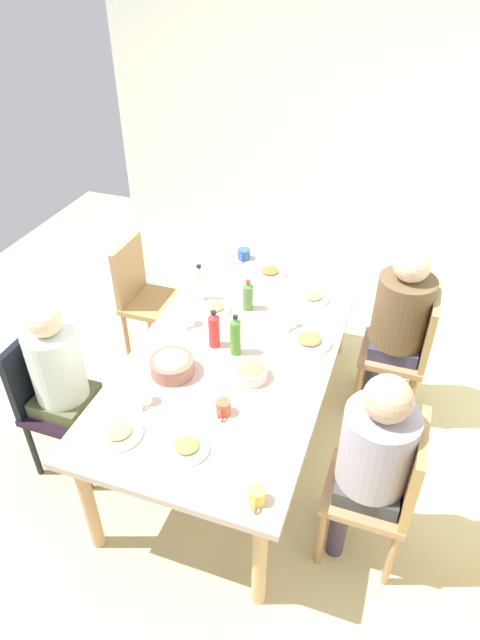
# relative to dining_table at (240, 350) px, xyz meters

# --- Properties ---
(ground_plane) EXTENTS (6.04, 6.04, 0.00)m
(ground_plane) POSITION_rel_dining_table_xyz_m (0.00, 0.00, -0.67)
(ground_plane) COLOR #C5B784
(wall_left) EXTENTS (0.12, 4.26, 2.60)m
(wall_left) POSITION_rel_dining_table_xyz_m (-2.58, 0.00, 0.63)
(wall_left) COLOR white
(wall_left) RESTS_ON ground_plane
(dining_table) EXTENTS (2.21, 1.09, 0.73)m
(dining_table) POSITION_rel_dining_table_xyz_m (0.00, 0.00, 0.00)
(dining_table) COLOR #C6A99A
(dining_table) RESTS_ON ground_plane
(chair_0) EXTENTS (0.40, 0.40, 0.90)m
(chair_0) POSITION_rel_dining_table_xyz_m (-0.55, -0.92, -0.15)
(chair_0) COLOR #AB824B
(chair_0) RESTS_ON ground_plane
(chair_1) EXTENTS (0.40, 0.40, 0.90)m
(chair_1) POSITION_rel_dining_table_xyz_m (0.55, 0.92, -0.15)
(chair_1) COLOR #A87C54
(chair_1) RESTS_ON ground_plane
(person_1) EXTENTS (0.33, 0.33, 1.17)m
(person_1) POSITION_rel_dining_table_xyz_m (0.55, 0.83, 0.05)
(person_1) COLOR #3D3646
(person_1) RESTS_ON ground_plane
(chair_2) EXTENTS (0.40, 0.40, 0.90)m
(chair_2) POSITION_rel_dining_table_xyz_m (0.55, -0.92, -0.15)
(chair_2) COLOR black
(chair_2) RESTS_ON ground_plane
(person_2) EXTENTS (0.30, 0.30, 1.14)m
(person_2) POSITION_rel_dining_table_xyz_m (0.55, -0.83, 0.01)
(person_2) COLOR #534A41
(person_2) RESTS_ON ground_plane
(chair_3) EXTENTS (0.40, 0.40, 0.90)m
(chair_3) POSITION_rel_dining_table_xyz_m (-0.55, 0.92, -0.15)
(chair_3) COLOR #A67C58
(chair_3) RESTS_ON ground_plane
(person_3) EXTENTS (0.34, 0.34, 1.20)m
(person_3) POSITION_rel_dining_table_xyz_m (-0.55, 0.83, 0.07)
(person_3) COLOR #35364B
(person_3) RESTS_ON ground_plane
(plate_0) EXTENTS (0.22, 0.22, 0.04)m
(plate_0) POSITION_rel_dining_table_xyz_m (-0.76, -0.05, 0.08)
(plate_0) COLOR white
(plate_0) RESTS_ON dining_table
(plate_1) EXTENTS (0.20, 0.20, 0.04)m
(plate_1) POSITION_rel_dining_table_xyz_m (-0.24, -0.25, 0.08)
(plate_1) COLOR white
(plate_1) RESTS_ON dining_table
(plate_2) EXTENTS (0.21, 0.21, 0.04)m
(plate_2) POSITION_rel_dining_table_xyz_m (0.82, 0.03, 0.08)
(plate_2) COLOR silver
(plate_2) RESTS_ON dining_table
(plate_3) EXTENTS (0.23, 0.23, 0.04)m
(plate_3) POSITION_rel_dining_table_xyz_m (0.85, -0.30, 0.08)
(plate_3) COLOR silver
(plate_3) RESTS_ON dining_table
(plate_4) EXTENTS (0.25, 0.25, 0.04)m
(plate_4) POSITION_rel_dining_table_xyz_m (-0.12, 0.38, 0.08)
(plate_4) COLOR silver
(plate_4) RESTS_ON dining_table
(plate_5) EXTENTS (0.21, 0.21, 0.04)m
(plate_5) POSITION_rel_dining_table_xyz_m (-0.56, 0.30, 0.08)
(plate_5) COLOR white
(plate_5) RESTS_ON dining_table
(bowl_0) EXTENTS (0.23, 0.23, 0.11)m
(bowl_0) POSITION_rel_dining_table_xyz_m (0.37, -0.25, 0.12)
(bowl_0) COLOR #8F5E4D
(bowl_0) RESTS_ON dining_table
(bowl_1) EXTENTS (0.18, 0.18, 0.09)m
(bowl_1) POSITION_rel_dining_table_xyz_m (0.27, 0.15, 0.11)
(bowl_1) COLOR beige
(bowl_1) RESTS_ON dining_table
(cup_0) EXTENTS (0.11, 0.08, 0.08)m
(cup_0) POSITION_rel_dining_table_xyz_m (-0.05, -0.34, 0.11)
(cup_0) COLOR white
(cup_0) RESTS_ON dining_table
(cup_1) EXTENTS (0.11, 0.07, 0.07)m
(cup_1) POSITION_rel_dining_table_xyz_m (0.98, 0.41, 0.10)
(cup_1) COLOR #E0CC4C
(cup_1) RESTS_ON dining_table
(cup_2) EXTENTS (0.11, 0.07, 0.07)m
(cup_2) POSITION_rel_dining_table_xyz_m (0.56, 0.11, 0.10)
(cup_2) COLOR #C75639
(cup_2) RESTS_ON dining_table
(cup_3) EXTENTS (0.13, 0.09, 0.07)m
(cup_3) POSITION_rel_dining_table_xyz_m (-0.90, -0.28, 0.10)
(cup_3) COLOR #31549C
(cup_3) RESTS_ON dining_table
(cup_4) EXTENTS (0.11, 0.07, 0.09)m
(cup_4) POSITION_rel_dining_table_xyz_m (0.62, -0.29, 0.11)
(cup_4) COLOR white
(cup_4) RESTS_ON dining_table
(cup_5) EXTENTS (0.12, 0.08, 0.07)m
(cup_5) POSITION_rel_dining_table_xyz_m (-0.22, 0.24, 0.10)
(cup_5) COLOR white
(cup_5) RESTS_ON dining_table
(bottle_0) EXTENTS (0.06, 0.06, 0.25)m
(bottle_0) POSITION_rel_dining_table_xyz_m (0.10, 0.01, 0.18)
(bottle_0) COLOR #47872E
(bottle_0) RESTS_ON dining_table
(bottle_1) EXTENTS (0.07, 0.07, 0.20)m
(bottle_1) POSITION_rel_dining_table_xyz_m (-0.32, -0.06, 0.16)
(bottle_1) COLOR #507B3A
(bottle_1) RESTS_ON dining_table
(bottle_2) EXTENTS (0.06, 0.06, 0.24)m
(bottle_2) POSITION_rel_dining_table_xyz_m (0.08, -0.12, 0.18)
(bottle_2) COLOR red
(bottle_2) RESTS_ON dining_table
(bottle_3) EXTENTS (0.06, 0.06, 0.25)m
(bottle_3) POSITION_rel_dining_table_xyz_m (-0.31, -0.37, 0.18)
(bottle_3) COLOR silver
(bottle_3) RESTS_ON dining_table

